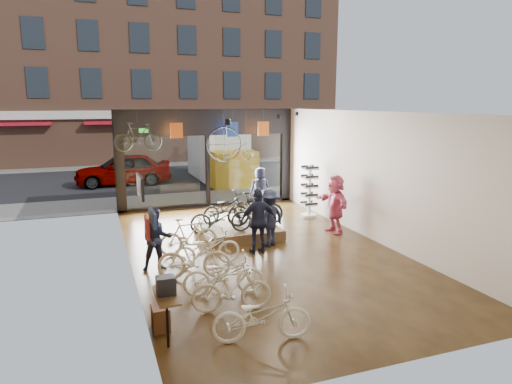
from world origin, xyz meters
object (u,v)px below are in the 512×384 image
floor_bike_0 (262,316)px  hung_bike (138,137)px  floor_bike_3 (194,258)px  penny_farthing (231,145)px  customer_1 (157,239)px  display_bike_mid (256,209)px  customer_3 (269,218)px  display_platform (238,232)px  floor_bike_4 (206,249)px  customer_2 (258,221)px  floor_bike_1 (232,289)px  display_bike_right (226,208)px  display_bike_left (221,217)px  customer_4 (260,189)px  floor_bike_2 (223,275)px  box_truck (222,157)px  street_car (123,169)px  customer_5 (335,204)px  sunglasses_rack (309,191)px  floor_bike_5 (189,236)px

floor_bike_0 → hung_bike: bearing=17.7°
floor_bike_3 → penny_farthing: penny_farthing is taller
customer_1 → hung_bike: 5.22m
display_bike_mid → customer_3: customer_3 is taller
display_platform → floor_bike_4: bearing=-125.0°
customer_2 → floor_bike_1: bearing=61.0°
floor_bike_3 → display_bike_right: display_bike_right is taller
floor_bike_1 → display_bike_left: (1.02, 4.42, 0.30)m
customer_1 → customer_4: (4.56, 5.05, 0.04)m
customer_2 → hung_bike: size_ratio=1.14×
customer_3 → floor_bike_4: bearing=0.6°
floor_bike_2 → floor_bike_4: 1.81m
floor_bike_0 → floor_bike_3: (-0.48, 3.19, 0.06)m
box_truck → floor_bike_2: (-3.79, -13.52, -0.86)m
customer_1 → floor_bike_1: bearing=-69.1°
display_bike_mid → customer_2: customer_2 is taller
floor_bike_2 → customer_3: size_ratio=1.03×
customer_1 → penny_farthing: 6.48m
display_platform → customer_4: 3.59m
floor_bike_4 → display_bike_right: (1.37, 2.93, 0.30)m
display_bike_left → street_car: bearing=14.6°
display_platform → customer_5: (2.99, -0.58, 0.77)m
floor_bike_4 → customer_5: size_ratio=0.96×
sunglasses_rack → penny_farthing: penny_farthing is taller
floor_bike_0 → penny_farthing: (2.27, 9.22, 2.05)m
floor_bike_0 → floor_bike_4: floor_bike_4 is taller
floor_bike_1 → sunglasses_rack: sunglasses_rack is taller
floor_bike_3 → floor_bike_5: size_ratio=1.02×
customer_5 → floor_bike_3: bearing=-65.9°
display_platform → street_car: bearing=104.2°
display_bike_right → customer_2: 2.41m
display_bike_right → display_platform: bearing=172.5°
floor_bike_3 → display_bike_left: display_bike_left is taller
floor_bike_2 → display_platform: floor_bike_2 is taller
customer_2 → floor_bike_4: bearing=18.2°
floor_bike_1 → penny_farthing: 8.57m
customer_1 → floor_bike_2: bearing=-60.1°
floor_bike_3 → display_platform: bearing=-20.5°
floor_bike_3 → sunglasses_rack: bearing=-35.3°
display_bike_mid → display_bike_right: display_bike_mid is taller
display_bike_mid → customer_2: size_ratio=0.98×
display_bike_left → display_bike_right: 1.24m
display_bike_left → sunglasses_rack: 4.24m
box_truck → display_platform: 9.84m
floor_bike_1 → customer_5: size_ratio=0.86×
floor_bike_3 → display_bike_mid: display_bike_mid is taller
floor_bike_0 → floor_bike_1: floor_bike_1 is taller
customer_4 → display_bike_mid: bearing=73.9°
floor_bike_5 → customer_4: (3.58, 4.06, 0.32)m
display_bike_right → box_truck: bearing=-35.2°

